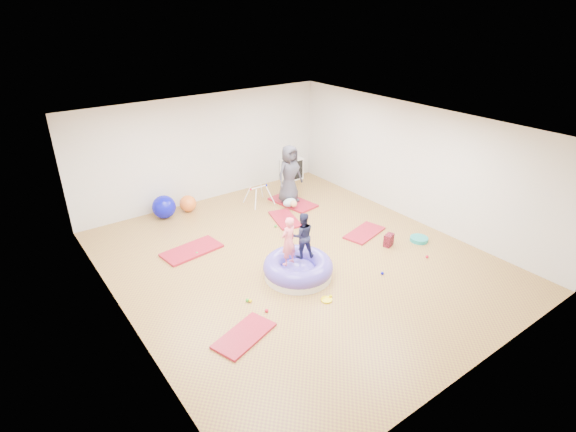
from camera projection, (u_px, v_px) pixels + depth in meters
room at (297, 198)px, 8.81m from camera, size 7.01×8.01×2.81m
gym_mat_front_left at (244, 335)px, 7.26m from camera, size 1.17×0.84×0.04m
gym_mat_mid_left at (192, 250)px, 9.71m from camera, size 1.33×0.78×0.05m
gym_mat_center_back at (285, 219)px, 11.11m from camera, size 0.79×1.16×0.04m
gym_mat_right at (364, 233)px, 10.45m from camera, size 1.15×0.77×0.04m
gym_mat_rear_right at (293, 202)px, 12.01m from camera, size 0.83×1.38×0.05m
inflatable_cushion at (298, 268)px, 8.80m from camera, size 1.38×1.38×0.43m
child_pink at (288, 239)px, 8.38m from camera, size 0.40×0.31×0.99m
child_navy at (302, 233)px, 8.63m from camera, size 0.56×0.51×0.94m
adult_caregiver at (289, 174)px, 11.68m from camera, size 0.79×0.55×1.54m
infant at (291, 203)px, 11.65m from camera, size 0.38×0.38×0.22m
ball_pit_balls at (298, 274)px, 8.86m from camera, size 3.93×3.11×0.07m
exercise_ball_blue at (164, 207)px, 11.12m from camera, size 0.58×0.58×0.58m
exercise_ball_orange at (188, 203)px, 11.49m from camera, size 0.43×0.43×0.43m
infant_play_gym at (259, 193)px, 11.82m from camera, size 0.65×0.62×0.50m
cube_shelf at (292, 169)px, 13.47m from camera, size 0.65×0.32×0.65m
balance_disc at (419, 239)px, 10.13m from camera, size 0.40×0.40×0.09m
backpack at (389, 240)px, 9.89m from camera, size 0.27×0.21×0.28m
yellow_toy at (327, 300)px, 8.13m from camera, size 0.21×0.21×0.03m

